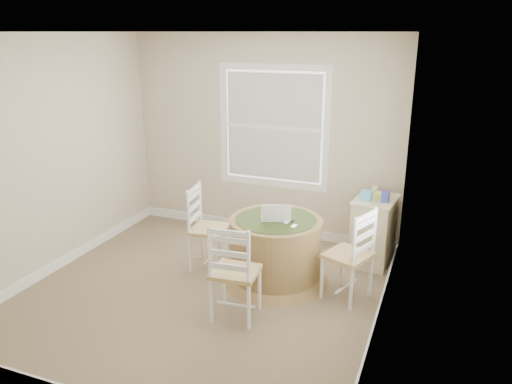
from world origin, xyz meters
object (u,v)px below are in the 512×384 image
at_px(laptop, 276,217).
at_px(corner_chest, 373,231).
at_px(chair_left, 209,229).
at_px(chair_near, 235,271).
at_px(round_table, 276,247).
at_px(chair_right, 348,255).

distance_m(laptop, corner_chest, 1.29).
height_order(chair_left, chair_near, same).
height_order(chair_left, laptop, chair_left).
relative_size(round_table, chair_near, 1.24).
height_order(round_table, chair_right, chair_right).
bearing_deg(chair_left, chair_right, -101.17).
distance_m(round_table, corner_chest, 1.23).
height_order(laptop, corner_chest, laptop).
relative_size(chair_near, laptop, 2.45).
bearing_deg(corner_chest, laptop, -131.40).
height_order(chair_right, corner_chest, chair_right).
distance_m(chair_near, chair_right, 1.17).
height_order(chair_left, corner_chest, chair_left).
xyz_separation_m(round_table, chair_near, (-0.10, -0.84, 0.09)).
distance_m(round_table, chair_near, 0.85).
relative_size(laptop, corner_chest, 0.49).
bearing_deg(chair_left, corner_chest, -71.75).
xyz_separation_m(laptop, corner_chest, (0.91, 0.84, -0.34)).
height_order(round_table, chair_left, chair_left).
relative_size(chair_left, chair_near, 1.00).
xyz_separation_m(chair_right, laptop, (-0.79, 0.08, 0.26)).
relative_size(chair_right, corner_chest, 1.19).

